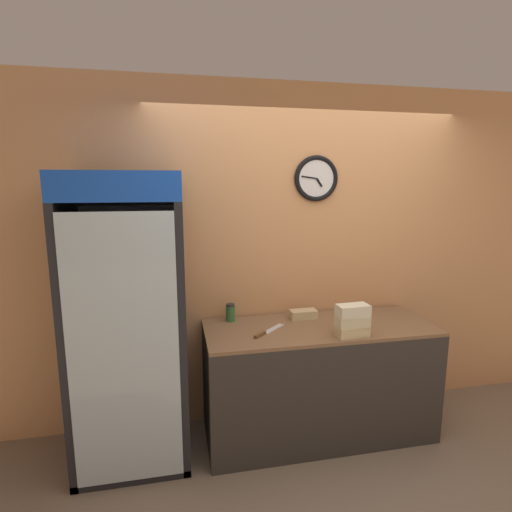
# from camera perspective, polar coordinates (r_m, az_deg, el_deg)

# --- Properties ---
(wall_back) EXTENTS (5.20, 0.09, 2.70)m
(wall_back) POSITION_cam_1_polar(r_m,az_deg,el_deg) (3.32, 6.95, 0.20)
(wall_back) COLOR tan
(wall_back) RESTS_ON ground_plane
(prep_counter) EXTENTS (1.73, 0.67, 0.88)m
(prep_counter) POSITION_cam_1_polar(r_m,az_deg,el_deg) (3.27, 8.82, -17.03)
(prep_counter) COLOR #332D28
(prep_counter) RESTS_ON ground_plane
(beverage_cooler) EXTENTS (0.76, 0.67, 2.01)m
(beverage_cooler) POSITION_cam_1_polar(r_m,az_deg,el_deg) (2.91, -17.65, -6.88)
(beverage_cooler) COLOR black
(beverage_cooler) RESTS_ON ground_plane
(sandwich_stack_bottom) EXTENTS (0.23, 0.13, 0.08)m
(sandwich_stack_bottom) POSITION_cam_1_polar(r_m,az_deg,el_deg) (2.92, 13.55, -10.42)
(sandwich_stack_bottom) COLOR tan
(sandwich_stack_bottom) RESTS_ON prep_counter
(sandwich_stack_middle) EXTENTS (0.22, 0.12, 0.08)m
(sandwich_stack_middle) POSITION_cam_1_polar(r_m,az_deg,el_deg) (2.89, 13.61, -8.99)
(sandwich_stack_middle) COLOR beige
(sandwich_stack_middle) RESTS_ON sandwich_stack_bottom
(sandwich_stack_top) EXTENTS (0.23, 0.13, 0.08)m
(sandwich_stack_top) POSITION_cam_1_polar(r_m,az_deg,el_deg) (2.87, 13.68, -7.54)
(sandwich_stack_top) COLOR beige
(sandwich_stack_top) RESTS_ON sandwich_stack_middle
(sandwich_flat_left) EXTENTS (0.21, 0.11, 0.07)m
(sandwich_flat_left) POSITION_cam_1_polar(r_m,az_deg,el_deg) (3.23, 6.76, -8.26)
(sandwich_flat_left) COLOR tan
(sandwich_flat_left) RESTS_ON prep_counter
(chefs_knife) EXTENTS (0.28, 0.27, 0.02)m
(chefs_knife) POSITION_cam_1_polar(r_m,az_deg,el_deg) (2.91, 1.31, -10.86)
(chefs_knife) COLOR silver
(chefs_knife) RESTS_ON prep_counter
(condiment_jar) EXTENTS (0.07, 0.07, 0.14)m
(condiment_jar) POSITION_cam_1_polar(r_m,az_deg,el_deg) (3.14, -3.67, -8.08)
(condiment_jar) COLOR #336B38
(condiment_jar) RESTS_ON prep_counter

